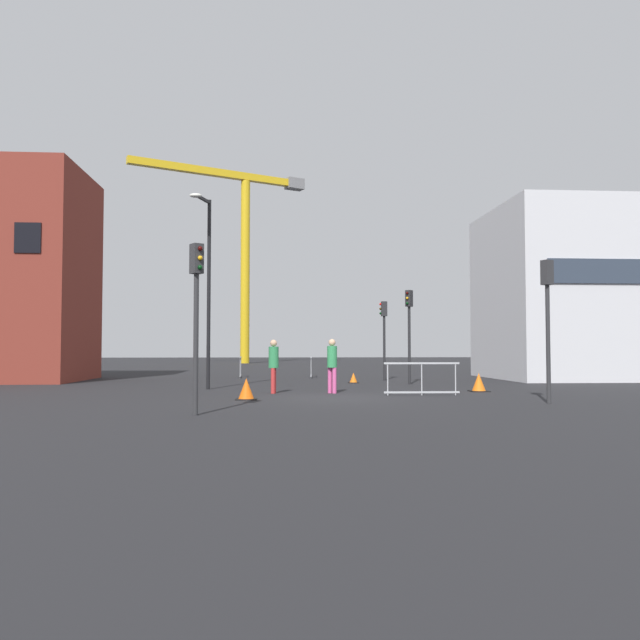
{
  "coord_description": "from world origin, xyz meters",
  "views": [
    {
      "loc": [
        -1.86,
        -19.78,
        1.57
      ],
      "look_at": [
        0.0,
        7.05,
        2.73
      ],
      "focal_mm": 35.81,
      "sensor_mm": 36.0,
      "label": 1
    }
  ],
  "objects_px": {
    "traffic_cone_striped": "(353,378)",
    "traffic_cone_orange": "(246,390)",
    "construction_crane": "(241,231)",
    "streetlamp_tall": "(207,278)",
    "traffic_light_near": "(196,300)",
    "traffic_light_verge": "(384,327)",
    "pedestrian_waiting": "(332,361)",
    "traffic_light_median": "(409,321)",
    "traffic_light_island": "(548,307)",
    "traffic_cone_by_barrier": "(479,383)",
    "pedestrian_walking": "(274,362)"
  },
  "relations": [
    {
      "from": "construction_crane",
      "to": "traffic_light_verge",
      "type": "bearing_deg",
      "value": -75.33
    },
    {
      "from": "traffic_light_island",
      "to": "pedestrian_waiting",
      "type": "height_order",
      "value": "traffic_light_island"
    },
    {
      "from": "traffic_cone_striped",
      "to": "traffic_cone_by_barrier",
      "type": "xyz_separation_m",
      "value": [
        3.79,
        -5.73,
        0.1
      ]
    },
    {
      "from": "streetlamp_tall",
      "to": "pedestrian_waiting",
      "type": "bearing_deg",
      "value": -26.14
    },
    {
      "from": "traffic_cone_by_barrier",
      "to": "traffic_cone_orange",
      "type": "bearing_deg",
      "value": -160.03
    },
    {
      "from": "streetlamp_tall",
      "to": "traffic_light_median",
      "type": "xyz_separation_m",
      "value": [
        8.25,
        2.79,
        -1.49
      ]
    },
    {
      "from": "traffic_cone_by_barrier",
      "to": "traffic_light_verge",
      "type": "bearing_deg",
      "value": 105.0
    },
    {
      "from": "traffic_light_verge",
      "to": "traffic_cone_striped",
      "type": "bearing_deg",
      "value": -130.45
    },
    {
      "from": "construction_crane",
      "to": "streetlamp_tall",
      "type": "relative_size",
      "value": 2.67
    },
    {
      "from": "traffic_light_median",
      "to": "streetlamp_tall",
      "type": "bearing_deg",
      "value": -161.3
    },
    {
      "from": "traffic_light_island",
      "to": "traffic_light_near",
      "type": "bearing_deg",
      "value": -165.64
    },
    {
      "from": "construction_crane",
      "to": "traffic_cone_orange",
      "type": "bearing_deg",
      "value": -86.57
    },
    {
      "from": "traffic_light_island",
      "to": "traffic_light_median",
      "type": "bearing_deg",
      "value": 101.79
    },
    {
      "from": "streetlamp_tall",
      "to": "traffic_cone_striped",
      "type": "distance_m",
      "value": 8.24
    },
    {
      "from": "traffic_cone_striped",
      "to": "traffic_cone_orange",
      "type": "bearing_deg",
      "value": -116.42
    },
    {
      "from": "traffic_light_near",
      "to": "traffic_light_verge",
      "type": "height_order",
      "value": "traffic_light_near"
    },
    {
      "from": "traffic_light_median",
      "to": "pedestrian_walking",
      "type": "distance_m",
      "value": 7.76
    },
    {
      "from": "construction_crane",
      "to": "traffic_cone_striped",
      "type": "relative_size",
      "value": 41.38
    },
    {
      "from": "streetlamp_tall",
      "to": "traffic_cone_orange",
      "type": "bearing_deg",
      "value": -70.05
    },
    {
      "from": "traffic_light_near",
      "to": "traffic_cone_orange",
      "type": "height_order",
      "value": "traffic_light_near"
    },
    {
      "from": "streetlamp_tall",
      "to": "pedestrian_walking",
      "type": "xyz_separation_m",
      "value": [
        2.51,
        -2.16,
        -3.11
      ]
    },
    {
      "from": "traffic_light_near",
      "to": "traffic_light_island",
      "type": "distance_m",
      "value": 9.79
    },
    {
      "from": "construction_crane",
      "to": "traffic_cone_by_barrier",
      "type": "height_order",
      "value": "construction_crane"
    },
    {
      "from": "traffic_light_near",
      "to": "pedestrian_walking",
      "type": "height_order",
      "value": "traffic_light_near"
    },
    {
      "from": "traffic_cone_orange",
      "to": "traffic_cone_by_barrier",
      "type": "height_order",
      "value": "traffic_cone_by_barrier"
    },
    {
      "from": "construction_crane",
      "to": "traffic_light_near",
      "type": "relative_size",
      "value": 4.79
    },
    {
      "from": "streetlamp_tall",
      "to": "traffic_cone_by_barrier",
      "type": "height_order",
      "value": "streetlamp_tall"
    },
    {
      "from": "traffic_cone_striped",
      "to": "traffic_cone_by_barrier",
      "type": "height_order",
      "value": "traffic_cone_by_barrier"
    },
    {
      "from": "traffic_light_median",
      "to": "traffic_cone_orange",
      "type": "relative_size",
      "value": 6.23
    },
    {
      "from": "traffic_cone_striped",
      "to": "traffic_cone_orange",
      "type": "xyz_separation_m",
      "value": [
        -4.31,
        -8.67,
        0.09
      ]
    },
    {
      "from": "traffic_cone_orange",
      "to": "pedestrian_waiting",
      "type": "bearing_deg",
      "value": 41.21
    },
    {
      "from": "pedestrian_waiting",
      "to": "traffic_cone_striped",
      "type": "relative_size",
      "value": 4.02
    },
    {
      "from": "pedestrian_waiting",
      "to": "traffic_cone_by_barrier",
      "type": "distance_m",
      "value": 5.37
    },
    {
      "from": "pedestrian_waiting",
      "to": "traffic_light_verge",
      "type": "bearing_deg",
      "value": 68.66
    },
    {
      "from": "traffic_light_median",
      "to": "traffic_cone_orange",
      "type": "xyz_separation_m",
      "value": [
        -6.56,
        -7.47,
        -2.39
      ]
    },
    {
      "from": "traffic_cone_by_barrier",
      "to": "pedestrian_walking",
      "type": "bearing_deg",
      "value": -176.63
    },
    {
      "from": "traffic_cone_orange",
      "to": "traffic_light_verge",
      "type": "bearing_deg",
      "value": 60.58
    },
    {
      "from": "traffic_light_near",
      "to": "traffic_cone_by_barrier",
      "type": "relative_size",
      "value": 6.06
    },
    {
      "from": "traffic_cone_striped",
      "to": "traffic_cone_by_barrier",
      "type": "bearing_deg",
      "value": -56.51
    },
    {
      "from": "traffic_light_verge",
      "to": "pedestrian_waiting",
      "type": "bearing_deg",
      "value": -111.34
    },
    {
      "from": "traffic_light_island",
      "to": "traffic_cone_striped",
      "type": "xyz_separation_m",
      "value": [
        -4.21,
        10.62,
        -2.49
      ]
    },
    {
      "from": "pedestrian_waiting",
      "to": "construction_crane",
      "type": "bearing_deg",
      "value": 97.5
    },
    {
      "from": "construction_crane",
      "to": "traffic_light_median",
      "type": "relative_size",
      "value": 4.77
    },
    {
      "from": "traffic_cone_orange",
      "to": "traffic_cone_by_barrier",
      "type": "bearing_deg",
      "value": 19.97
    },
    {
      "from": "traffic_light_median",
      "to": "pedestrian_waiting",
      "type": "height_order",
      "value": "traffic_light_median"
    },
    {
      "from": "traffic_light_median",
      "to": "traffic_cone_by_barrier",
      "type": "distance_m",
      "value": 5.34
    },
    {
      "from": "traffic_light_median",
      "to": "traffic_light_island",
      "type": "height_order",
      "value": "traffic_light_island"
    },
    {
      "from": "streetlamp_tall",
      "to": "traffic_cone_striped",
      "type": "height_order",
      "value": "streetlamp_tall"
    },
    {
      "from": "construction_crane",
      "to": "traffic_cone_orange",
      "type": "relative_size",
      "value": 29.71
    },
    {
      "from": "construction_crane",
      "to": "traffic_cone_orange",
      "type": "xyz_separation_m",
      "value": [
        2.62,
        -43.71,
        -12.81
      ]
    }
  ]
}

